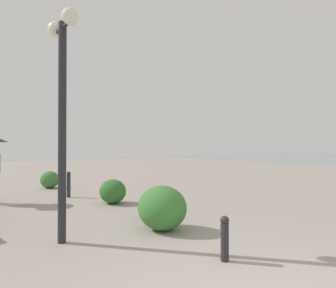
# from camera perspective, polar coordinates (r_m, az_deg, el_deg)

# --- Properties ---
(lamppost) EXTENTS (0.98, 0.28, 3.96)m
(lamppost) POSITION_cam_1_polar(r_m,az_deg,el_deg) (5.53, -19.77, 9.70)
(lamppost) COLOR #232328
(lamppost) RESTS_ON ground
(bollard_near) EXTENTS (0.13, 0.13, 0.66)m
(bollard_near) POSITION_cam_1_polar(r_m,az_deg,el_deg) (4.58, 10.91, -17.30)
(bollard_near) COLOR #232328
(bollard_near) RESTS_ON ground
(bollard_mid) EXTENTS (0.13, 0.13, 0.85)m
(bollard_mid) POSITION_cam_1_polar(r_m,az_deg,el_deg) (10.33, -18.68, -7.31)
(bollard_mid) COLOR #232328
(bollard_mid) RESTS_ON ground
(shrub_low) EXTENTS (1.04, 0.94, 0.89)m
(shrub_low) POSITION_cam_1_polar(r_m,az_deg,el_deg) (6.03, -1.15, -12.23)
(shrub_low) COLOR #387533
(shrub_low) RESTS_ON ground
(shrub_round) EXTENTS (0.83, 0.75, 0.71)m
(shrub_round) POSITION_cam_1_polar(r_m,az_deg,el_deg) (8.90, -10.65, -9.00)
(shrub_round) COLOR #2D6628
(shrub_round) RESTS_ON ground
(shrub_wide) EXTENTS (0.62, 0.56, 0.53)m
(shrub_wide) POSITION_cam_1_polar(r_m,az_deg,el_deg) (7.16, -2.81, -11.84)
(shrub_wide) COLOR #387533
(shrub_wide) RESTS_ON ground
(shrub_tall) EXTENTS (0.81, 0.72, 0.68)m
(shrub_tall) POSITION_cam_1_polar(r_m,az_deg,el_deg) (12.86, -21.92, -6.41)
(shrub_tall) COLOR #387533
(shrub_tall) RESTS_ON ground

